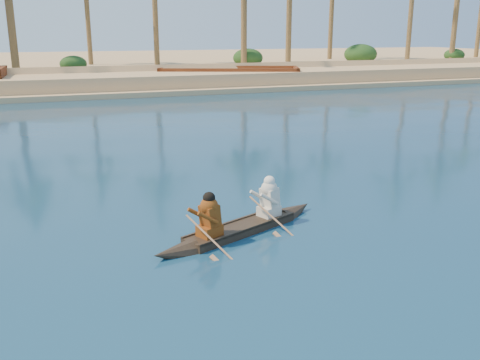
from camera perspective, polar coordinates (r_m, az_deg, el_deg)
name	(u,v)px	position (r m, az deg, el deg)	size (l,w,h in m)	color
sandy_embankment	(11,69)	(60.74, -23.20, 10.82)	(150.00, 51.00, 1.50)	tan
shrub_cluster	(4,73)	(45.35, -23.83, 10.39)	(100.00, 6.00, 2.40)	#1B3B15
canoe	(241,222)	(11.82, 0.08, -4.48)	(4.56, 2.41, 1.29)	#31281B
barge_right	(229,79)	(43.40, -1.13, 10.76)	(11.49, 7.46, 1.82)	brown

